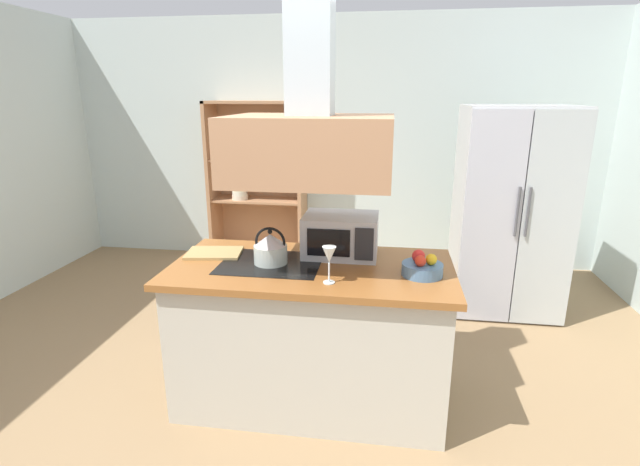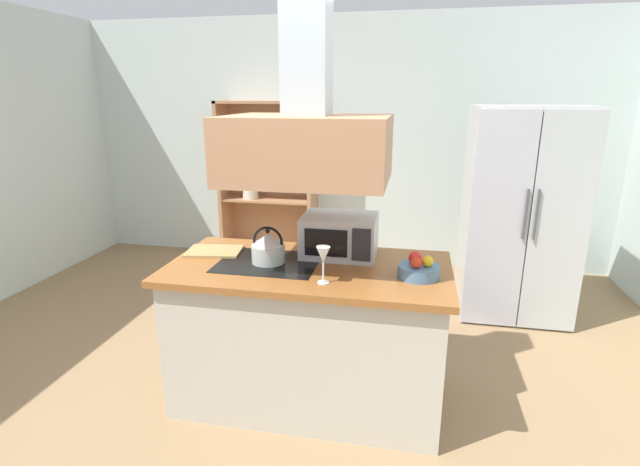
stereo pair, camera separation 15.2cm
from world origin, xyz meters
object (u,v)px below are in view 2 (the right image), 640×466
(fruit_bowl, at_px, (419,269))
(kettle, at_px, (268,248))
(dish_cabinet, at_px, (269,192))
(microwave, at_px, (340,235))
(refrigerator, at_px, (520,214))
(cutting_board, at_px, (214,251))
(wine_glass_on_counter, at_px, (323,256))

(fruit_bowl, bearing_deg, kettle, 175.78)
(dish_cabinet, distance_m, fruit_bowl, 3.11)
(dish_cabinet, xyz_separation_m, microwave, (1.19, -2.32, 0.23))
(dish_cabinet, bearing_deg, refrigerator, -20.43)
(kettle, relative_size, fruit_bowl, 0.98)
(refrigerator, xyz_separation_m, cutting_board, (-2.14, -1.49, 0.01))
(refrigerator, bearing_deg, fruit_bowl, -117.00)
(kettle, height_order, microwave, microwave)
(refrigerator, xyz_separation_m, microwave, (-1.34, -1.38, 0.13))
(cutting_board, distance_m, fruit_bowl, 1.30)
(microwave, bearing_deg, wine_glass_on_counter, -91.47)
(kettle, bearing_deg, dish_cabinet, 107.17)
(dish_cabinet, relative_size, wine_glass_on_counter, 8.81)
(dish_cabinet, bearing_deg, fruit_bowl, -57.24)
(kettle, bearing_deg, wine_glass_on_counter, -33.03)
(refrigerator, height_order, dish_cabinet, dish_cabinet)
(kettle, distance_m, microwave, 0.46)
(refrigerator, distance_m, cutting_board, 2.61)
(fruit_bowl, bearing_deg, refrigerator, 63.00)
(cutting_board, relative_size, microwave, 0.74)
(fruit_bowl, bearing_deg, dish_cabinet, 122.76)
(kettle, relative_size, microwave, 0.49)
(dish_cabinet, relative_size, fruit_bowl, 7.91)
(dish_cabinet, bearing_deg, cutting_board, -80.87)
(kettle, distance_m, wine_glass_on_counter, 0.47)
(kettle, relative_size, wine_glass_on_counter, 1.09)
(microwave, distance_m, wine_glass_on_counter, 0.48)
(refrigerator, distance_m, wine_glass_on_counter, 2.30)
(dish_cabinet, xyz_separation_m, kettle, (0.79, -2.54, 0.19))
(cutting_board, bearing_deg, fruit_bowl, -7.79)
(microwave, xyz_separation_m, wine_glass_on_counter, (-0.01, -0.48, 0.02))
(cutting_board, bearing_deg, refrigerator, 34.90)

